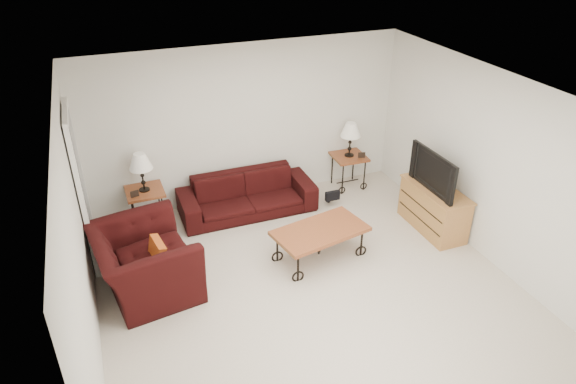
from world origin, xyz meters
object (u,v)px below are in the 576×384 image
(lamp_left, at_px, (142,172))
(lamp_right, at_px, (350,139))
(side_table_right, at_px, (348,171))
(television, at_px, (438,171))
(backpack, at_px, (329,190))
(coffee_table, at_px, (320,244))
(side_table_left, at_px, (147,207))
(tv_stand, at_px, (433,209))
(sofa, at_px, (247,195))
(armchair, at_px, (145,262))

(lamp_left, distance_m, lamp_right, 3.32)
(side_table_right, xyz_separation_m, television, (0.55, -1.61, 0.67))
(television, distance_m, backpack, 1.79)
(side_table_right, bearing_deg, television, -71.22)
(television, height_order, backpack, television)
(lamp_right, xyz_separation_m, coffee_table, (-1.28, -1.69, -0.64))
(side_table_left, height_order, side_table_right, side_table_left)
(tv_stand, height_order, backpack, tv_stand)
(backpack, bearing_deg, sofa, 151.07)
(lamp_left, bearing_deg, side_table_left, 0.00)
(tv_stand, bearing_deg, coffee_table, -177.43)
(sofa, height_order, television, television)
(tv_stand, distance_m, television, 0.62)
(lamp_left, bearing_deg, coffee_table, -39.77)
(lamp_right, xyz_separation_m, television, (0.55, -1.61, 0.09))
(side_table_right, bearing_deg, coffee_table, -127.06)
(side_table_left, relative_size, armchair, 0.46)
(lamp_right, bearing_deg, backpack, -143.99)
(coffee_table, distance_m, tv_stand, 1.85)
(coffee_table, bearing_deg, tv_stand, 2.57)
(side_table_right, distance_m, lamp_right, 0.58)
(lamp_left, relative_size, coffee_table, 0.48)
(lamp_left, bearing_deg, backpack, -7.85)
(armchair, bearing_deg, lamp_left, -16.46)
(side_table_left, height_order, lamp_right, lamp_right)
(lamp_left, bearing_deg, side_table_right, 0.00)
(sofa, distance_m, tv_stand, 2.79)
(side_table_left, bearing_deg, sofa, -6.90)
(coffee_table, relative_size, tv_stand, 1.10)
(side_table_right, xyz_separation_m, backpack, (-0.53, -0.38, -0.05))
(lamp_right, relative_size, tv_stand, 0.52)
(backpack, bearing_deg, coffee_table, -139.82)
(sofa, bearing_deg, coffee_table, -70.09)
(backpack, bearing_deg, side_table_left, 152.15)
(lamp_right, bearing_deg, sofa, -174.38)
(sofa, relative_size, lamp_right, 3.58)
(tv_stand, bearing_deg, backpack, 131.79)
(lamp_right, relative_size, armchair, 0.45)
(side_table_left, bearing_deg, side_table_right, 0.00)
(side_table_right, bearing_deg, lamp_right, 0.00)
(lamp_right, xyz_separation_m, backpack, (-0.53, -0.38, -0.63))
(side_table_right, height_order, coffee_table, side_table_right)
(television, bearing_deg, sofa, -121.06)
(armchair, xyz_separation_m, television, (4.08, -0.08, 0.54))
(sofa, xyz_separation_m, lamp_right, (1.83, 0.18, 0.56))
(lamp_left, xyz_separation_m, lamp_right, (3.32, 0.00, -0.01))
(side_table_left, height_order, tv_stand, tv_stand)
(armchair, xyz_separation_m, tv_stand, (4.11, -0.08, -0.08))
(coffee_table, relative_size, backpack, 2.61)
(sofa, bearing_deg, lamp_right, 5.62)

